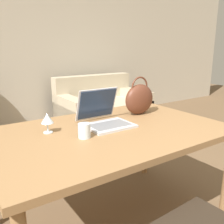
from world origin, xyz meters
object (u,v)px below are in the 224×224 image
laptop (103,115)px  drinking_glass (84,131)px  handbag (139,99)px  wine_glass (47,119)px  couch (102,109)px

laptop → drinking_glass: size_ratio=3.73×
laptop → handbag: 0.40m
drinking_glass → handbag: size_ratio=0.29×
drinking_glass → wine_glass: bearing=125.7°
drinking_glass → handbag: (0.64, 0.24, 0.08)m
laptop → couch: bearing=58.6°
handbag → couch: bearing=66.9°
wine_glass → handbag: handbag is taller
laptop → wine_glass: bearing=174.3°
laptop → handbag: handbag is taller
couch → drinking_glass: bearing=-124.1°
couch → drinking_glass: drinking_glass is taller
handbag → wine_glass: bearing=-177.9°
laptop → wine_glass: laptop is taller
wine_glass → handbag: 0.80m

